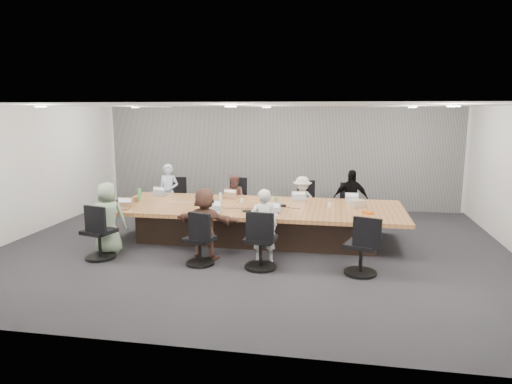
% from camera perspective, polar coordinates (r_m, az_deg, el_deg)
% --- Properties ---
extents(floor, '(10.00, 8.00, 0.00)m').
position_cam_1_polar(floor, '(9.23, -0.44, -6.87)').
color(floor, '#29282E').
rests_on(floor, ground).
extents(ceiling, '(10.00, 8.00, 0.00)m').
position_cam_1_polar(ceiling, '(8.82, -0.46, 10.79)').
color(ceiling, white).
rests_on(ceiling, wall_back).
extents(wall_back, '(10.00, 0.00, 2.80)m').
position_cam_1_polar(wall_back, '(12.84, 2.82, 4.37)').
color(wall_back, silver).
rests_on(wall_back, ground).
extents(wall_front, '(10.00, 0.00, 2.80)m').
position_cam_1_polar(wall_front, '(5.11, -8.70, -4.84)').
color(wall_front, silver).
rests_on(wall_front, ground).
extents(wall_left, '(0.00, 8.00, 2.80)m').
position_cam_1_polar(wall_left, '(10.98, -27.06, 2.25)').
color(wall_left, silver).
rests_on(wall_left, ground).
extents(curtain, '(9.80, 0.04, 2.80)m').
position_cam_1_polar(curtain, '(12.76, 2.78, 4.34)').
color(curtain, gray).
rests_on(curtain, ground).
extents(conference_table, '(6.00, 2.20, 0.74)m').
position_cam_1_polar(conference_table, '(9.59, 0.10, -3.71)').
color(conference_table, black).
rests_on(conference_table, ground).
extents(chair_0, '(0.63, 0.63, 0.81)m').
position_cam_1_polar(chair_0, '(11.83, -10.21, -1.17)').
color(chair_0, black).
rests_on(chair_0, ground).
extents(chair_1, '(0.72, 0.72, 0.87)m').
position_cam_1_polar(chair_1, '(11.36, -2.14, -1.33)').
color(chair_1, black).
rests_on(chair_1, ground).
extents(chair_2, '(0.65, 0.65, 0.81)m').
position_cam_1_polar(chair_2, '(11.14, 5.90, -1.77)').
color(chair_2, black).
rests_on(chair_2, ground).
extents(chair_3, '(0.58, 0.58, 0.76)m').
position_cam_1_polar(chair_3, '(11.12, 11.64, -2.09)').
color(chair_3, black).
rests_on(chair_3, ground).
extents(chair_4, '(0.72, 0.72, 0.86)m').
position_cam_1_polar(chair_4, '(8.90, -19.00, -5.21)').
color(chair_4, black).
rests_on(chair_4, ground).
extents(chair_5, '(0.66, 0.66, 0.78)m').
position_cam_1_polar(chair_5, '(8.17, -7.04, -6.37)').
color(chair_5, black).
rests_on(chair_5, ground).
extents(chair_6, '(0.65, 0.65, 0.88)m').
position_cam_1_polar(chair_6, '(7.91, 0.57, -6.50)').
color(chair_6, black).
rests_on(chair_6, ground).
extents(chair_7, '(0.73, 0.73, 0.85)m').
position_cam_1_polar(chair_7, '(7.83, 13.00, -7.06)').
color(chair_7, black).
rests_on(chair_7, ground).
extents(person_0, '(0.53, 0.37, 1.40)m').
position_cam_1_polar(person_0, '(11.46, -10.86, -0.06)').
color(person_0, '#ABC2DC').
rests_on(person_0, ground).
extents(laptop_0, '(0.38, 0.30, 0.02)m').
position_cam_1_polar(laptop_0, '(10.94, -11.89, -0.32)').
color(laptop_0, '#B2B2B7').
rests_on(laptop_0, conference_table).
extents(person_1, '(0.61, 0.49, 1.18)m').
position_cam_1_polar(person_1, '(10.99, -2.53, -0.90)').
color(person_1, brown).
rests_on(person_1, ground).
extents(laptop_1, '(0.34, 0.26, 0.02)m').
position_cam_1_polar(laptop_1, '(10.43, -3.20, -0.63)').
color(laptop_1, '#8C6647').
rests_on(laptop_1, conference_table).
extents(person_2, '(0.80, 0.51, 1.18)m').
position_cam_1_polar(person_2, '(10.76, 5.78, -1.19)').
color(person_2, silver).
rests_on(person_2, ground).
extents(laptop_2, '(0.33, 0.26, 0.02)m').
position_cam_1_polar(laptop_2, '(10.19, 5.56, -0.92)').
color(laptop_2, '#B2B2B7').
rests_on(laptop_2, conference_table).
extents(person_3, '(0.80, 0.34, 1.37)m').
position_cam_1_polar(person_3, '(10.72, 11.75, -0.89)').
color(person_3, black).
rests_on(person_3, ground).
extents(laptop_3, '(0.28, 0.20, 0.02)m').
position_cam_1_polar(laptop_3, '(10.17, 11.84, -1.12)').
color(laptop_3, '#B2B2B7').
rests_on(laptop_3, conference_table).
extents(person_4, '(0.76, 0.59, 1.38)m').
position_cam_1_polar(person_4, '(9.13, -18.03, -3.10)').
color(person_4, '#85A383').
rests_on(person_4, ground).
extents(laptop_4, '(0.32, 0.24, 0.02)m').
position_cam_1_polar(laptop_4, '(9.59, -16.52, -2.01)').
color(laptop_4, '#8C6647').
rests_on(laptop_4, conference_table).
extents(person_5, '(1.28, 0.54, 1.34)m').
position_cam_1_polar(person_5, '(8.42, -6.38, -3.91)').
color(person_5, brown).
rests_on(person_5, ground).
extents(laptop_5, '(0.34, 0.25, 0.02)m').
position_cam_1_polar(laptop_5, '(8.91, -5.40, -2.55)').
color(laptop_5, '#B2B2B7').
rests_on(laptop_5, conference_table).
extents(person_6, '(0.54, 0.40, 1.34)m').
position_cam_1_polar(person_6, '(8.18, 0.98, -4.23)').
color(person_6, silver).
rests_on(person_6, ground).
extents(laptop_6, '(0.39, 0.31, 0.02)m').
position_cam_1_polar(laptop_6, '(8.69, 1.56, -2.84)').
color(laptop_6, '#B2B2B7').
rests_on(laptop_6, conference_table).
extents(bottle_green_left, '(0.10, 0.10, 0.27)m').
position_cam_1_polar(bottle_green_left, '(10.37, -14.36, -0.29)').
color(bottle_green_left, '#49A24A').
rests_on(bottle_green_left, conference_table).
extents(bottle_green_right, '(0.08, 0.08, 0.25)m').
position_cam_1_polar(bottle_green_right, '(9.13, 2.51, -1.46)').
color(bottle_green_right, '#49A24A').
rests_on(bottle_green_right, conference_table).
extents(bottle_clear, '(0.07, 0.07, 0.21)m').
position_cam_1_polar(bottle_clear, '(9.91, -4.48, -0.66)').
color(bottle_clear, silver).
rests_on(bottle_clear, conference_table).
extents(cup_white_far, '(0.08, 0.08, 0.09)m').
position_cam_1_polar(cup_white_far, '(9.84, -1.79, -1.07)').
color(cup_white_far, white).
rests_on(cup_white_far, conference_table).
extents(cup_white_near, '(0.08, 0.08, 0.09)m').
position_cam_1_polar(cup_white_near, '(9.48, 9.19, -1.62)').
color(cup_white_near, white).
rests_on(cup_white_near, conference_table).
extents(mug_brown, '(0.11, 0.11, 0.11)m').
position_cam_1_polar(mug_brown, '(10.21, -14.80, -0.94)').
color(mug_brown, brown).
rests_on(mug_brown, conference_table).
extents(mic_left, '(0.18, 0.16, 0.03)m').
position_cam_1_polar(mic_left, '(8.98, -1.20, -2.37)').
color(mic_left, black).
rests_on(mic_left, conference_table).
extents(mic_right, '(0.19, 0.16, 0.03)m').
position_cam_1_polar(mic_right, '(9.47, 3.22, -1.71)').
color(mic_right, black).
rests_on(mic_right, conference_table).
extents(stapler, '(0.14, 0.08, 0.05)m').
position_cam_1_polar(stapler, '(8.84, 2.45, -2.50)').
color(stapler, black).
rests_on(stapler, conference_table).
extents(canvas_bag, '(0.33, 0.30, 0.15)m').
position_cam_1_polar(canvas_bag, '(9.57, 12.59, -1.45)').
color(canvas_bag, tan).
rests_on(canvas_bag, conference_table).
extents(snack_packet, '(0.23, 0.23, 0.04)m').
position_cam_1_polar(snack_packet, '(9.04, 13.82, -2.53)').
color(snack_packet, '#DD5A0F').
rests_on(snack_packet, conference_table).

